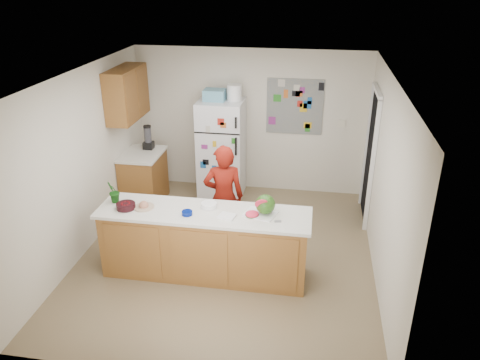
% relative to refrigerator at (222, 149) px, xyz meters
% --- Properties ---
extents(floor, '(4.00, 4.50, 0.02)m').
position_rel_refrigerator_xyz_m(floor, '(0.45, -1.88, -0.86)').
color(floor, brown).
rests_on(floor, ground).
extents(wall_back, '(4.00, 0.02, 2.50)m').
position_rel_refrigerator_xyz_m(wall_back, '(0.45, 0.38, 0.40)').
color(wall_back, beige).
rests_on(wall_back, ground).
extents(wall_left, '(0.02, 4.50, 2.50)m').
position_rel_refrigerator_xyz_m(wall_left, '(-1.56, -1.88, 0.40)').
color(wall_left, beige).
rests_on(wall_left, ground).
extents(wall_right, '(0.02, 4.50, 2.50)m').
position_rel_refrigerator_xyz_m(wall_right, '(2.46, -1.88, 0.40)').
color(wall_right, beige).
rests_on(wall_right, ground).
extents(ceiling, '(4.00, 4.50, 0.02)m').
position_rel_refrigerator_xyz_m(ceiling, '(0.45, -1.88, 1.66)').
color(ceiling, white).
rests_on(ceiling, wall_back).
extents(doorway, '(0.03, 0.85, 2.04)m').
position_rel_refrigerator_xyz_m(doorway, '(2.44, -0.43, 0.17)').
color(doorway, black).
rests_on(doorway, ground).
extents(peninsula_base, '(2.60, 0.62, 0.88)m').
position_rel_refrigerator_xyz_m(peninsula_base, '(0.25, -2.38, -0.41)').
color(peninsula_base, brown).
rests_on(peninsula_base, floor).
extents(peninsula_top, '(2.68, 0.70, 0.04)m').
position_rel_refrigerator_xyz_m(peninsula_top, '(0.25, -2.38, 0.05)').
color(peninsula_top, silver).
rests_on(peninsula_top, peninsula_base).
extents(side_counter_base, '(0.60, 0.80, 0.86)m').
position_rel_refrigerator_xyz_m(side_counter_base, '(-1.24, -0.53, -0.42)').
color(side_counter_base, brown).
rests_on(side_counter_base, floor).
extents(side_counter_top, '(0.64, 0.84, 0.04)m').
position_rel_refrigerator_xyz_m(side_counter_top, '(-1.24, -0.53, 0.03)').
color(side_counter_top, silver).
rests_on(side_counter_top, side_counter_base).
extents(upper_cabinets, '(0.35, 1.00, 0.80)m').
position_rel_refrigerator_xyz_m(upper_cabinets, '(-1.37, -0.58, 1.05)').
color(upper_cabinets, brown).
rests_on(upper_cabinets, wall_left).
extents(refrigerator, '(0.75, 0.70, 1.70)m').
position_rel_refrigerator_xyz_m(refrigerator, '(0.00, 0.00, 0.00)').
color(refrigerator, silver).
rests_on(refrigerator, floor).
extents(fridge_top_bin, '(0.35, 0.28, 0.18)m').
position_rel_refrigerator_xyz_m(fridge_top_bin, '(-0.10, 0.00, 0.94)').
color(fridge_top_bin, '#5999B2').
rests_on(fridge_top_bin, refrigerator).
extents(photo_collage, '(0.95, 0.01, 0.95)m').
position_rel_refrigerator_xyz_m(photo_collage, '(1.20, 0.36, 0.70)').
color(photo_collage, slate).
rests_on(photo_collage, wall_back).
extents(person, '(0.63, 0.49, 1.54)m').
position_rel_refrigerator_xyz_m(person, '(0.37, -1.66, -0.08)').
color(person, maroon).
rests_on(person, floor).
extents(blender_appliance, '(0.12, 0.12, 0.38)m').
position_rel_refrigerator_xyz_m(blender_appliance, '(-1.19, -0.31, 0.24)').
color(blender_appliance, black).
rests_on(blender_appliance, side_counter_top).
extents(cutting_board, '(0.44, 0.38, 0.01)m').
position_rel_refrigerator_xyz_m(cutting_board, '(0.96, -2.34, 0.08)').
color(cutting_board, white).
rests_on(cutting_board, peninsula_top).
extents(watermelon, '(0.24, 0.24, 0.24)m').
position_rel_refrigerator_xyz_m(watermelon, '(1.02, -2.32, 0.20)').
color(watermelon, '#1F5718').
rests_on(watermelon, cutting_board).
extents(watermelon_slice, '(0.16, 0.16, 0.02)m').
position_rel_refrigerator_xyz_m(watermelon_slice, '(0.86, -2.39, 0.09)').
color(watermelon_slice, red).
rests_on(watermelon_slice, cutting_board).
extents(cherry_bowl, '(0.29, 0.29, 0.07)m').
position_rel_refrigerator_xyz_m(cherry_bowl, '(-0.73, -2.46, 0.11)').
color(cherry_bowl, black).
rests_on(cherry_bowl, peninsula_top).
extents(white_bowl, '(0.24, 0.24, 0.06)m').
position_rel_refrigerator_xyz_m(white_bowl, '(0.30, -2.26, 0.10)').
color(white_bowl, white).
rests_on(white_bowl, peninsula_top).
extents(cobalt_bowl, '(0.14, 0.14, 0.05)m').
position_rel_refrigerator_xyz_m(cobalt_bowl, '(0.07, -2.50, 0.10)').
color(cobalt_bowl, '#02125E').
rests_on(cobalt_bowl, peninsula_top).
extents(plate, '(0.27, 0.27, 0.02)m').
position_rel_refrigerator_xyz_m(plate, '(-0.52, -2.40, 0.08)').
color(plate, beige).
rests_on(plate, peninsula_top).
extents(paper_towel, '(0.23, 0.22, 0.02)m').
position_rel_refrigerator_xyz_m(paper_towel, '(0.57, -2.47, 0.08)').
color(paper_towel, white).
rests_on(paper_towel, peninsula_top).
extents(keys, '(0.09, 0.05, 0.01)m').
position_rel_refrigerator_xyz_m(keys, '(1.19, -2.49, 0.08)').
color(keys, gray).
rests_on(keys, peninsula_top).
extents(potted_plant, '(0.15, 0.18, 0.30)m').
position_rel_refrigerator_xyz_m(potted_plant, '(-0.94, -2.33, 0.22)').
color(potted_plant, '#0F4515').
rests_on(potted_plant, peninsula_top).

